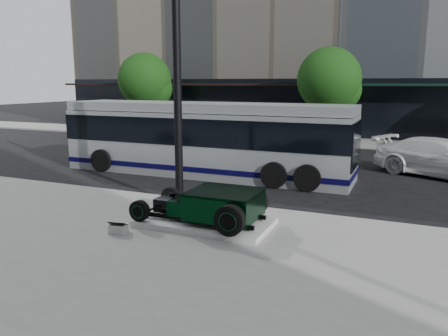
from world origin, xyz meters
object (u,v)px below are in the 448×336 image
at_px(white_sedan, 442,158).
at_px(lamppost, 177,80).
at_px(transit_bus, 204,138).
at_px(hot_rod, 216,205).

bearing_deg(white_sedan, lamppost, 159.55).
relative_size(lamppost, transit_bus, 0.66).
relative_size(lamppost, white_sedan, 1.52).
bearing_deg(transit_bus, white_sedan, 19.81).
xyz_separation_m(hot_rod, white_sedan, (5.60, 9.56, 0.07)).
bearing_deg(lamppost, hot_rod, -40.72).
bearing_deg(transit_bus, lamppost, -73.53).
height_order(hot_rod, transit_bus, transit_bus).
distance_m(hot_rod, white_sedan, 11.08).
height_order(transit_bus, white_sedan, transit_bus).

